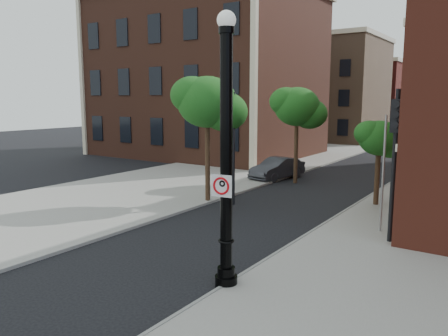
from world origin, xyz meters
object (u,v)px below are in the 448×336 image
Objects in this scene: lamppost at (226,166)px; traffic_signal_left at (233,130)px; parked_car at (277,168)px; no_parking_sign at (222,186)px; traffic_signal_right at (395,142)px.

lamppost is 9.49m from traffic_signal_left.
lamppost reaches higher than parked_car.
lamppost is 0.53m from no_parking_sign.
traffic_signal_left is 8.03m from traffic_signal_right.
traffic_signal_left is (-5.04, 8.03, 0.30)m from lamppost.
traffic_signal_right reaches higher than no_parking_sign.
traffic_signal_left is at bearing 113.10° from no_parking_sign.
lamppost is 1.74× the size of parked_car.
lamppost is at bearing -108.83° from traffic_signal_right.
no_parking_sign is at bearing -48.75° from traffic_signal_left.
parked_car is at bearing 104.15° from no_parking_sign.
traffic_signal_right is at bearing 57.98° from no_parking_sign.
no_parking_sign is 9.66m from traffic_signal_left.
lamppost reaches higher than traffic_signal_right.
no_parking_sign is (-0.02, -0.18, -0.50)m from lamppost.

